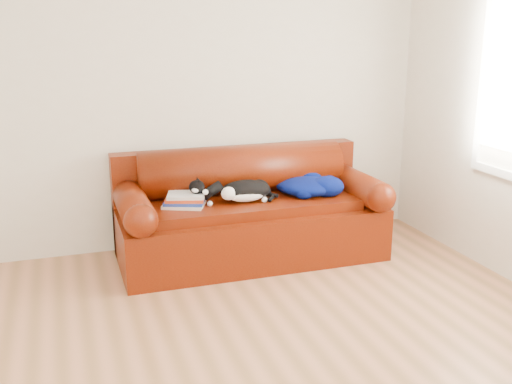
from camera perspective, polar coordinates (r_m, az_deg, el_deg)
ground at (r=3.51m, az=-1.77°, el=-15.75°), size 4.50×4.50×0.00m
room_shell at (r=3.07m, az=0.14°, el=12.58°), size 4.52×4.02×2.61m
sofa_base at (r=4.87m, az=-0.54°, el=-3.58°), size 2.10×0.90×0.50m
sofa_back at (r=5.00m, az=-1.41°, el=0.58°), size 2.10×1.01×0.88m
book_stack at (r=4.60m, az=-6.77°, el=-0.76°), size 0.37×0.34×0.10m
cat at (r=4.68m, az=-1.04°, el=0.05°), size 0.60×0.30×0.21m
blanket at (r=4.92m, az=5.04°, el=0.65°), size 0.56×0.53×0.17m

